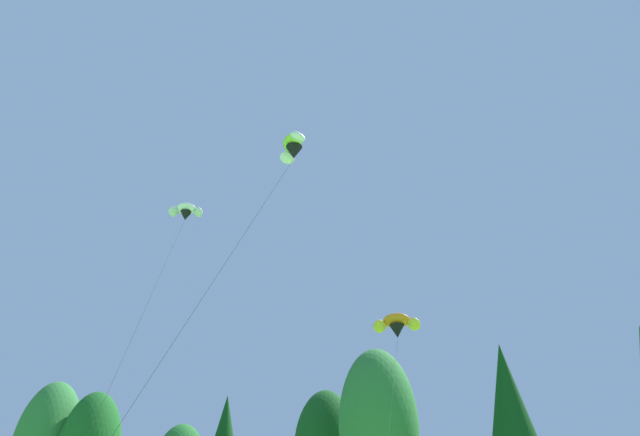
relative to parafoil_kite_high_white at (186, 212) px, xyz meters
The scene contains 5 objects.
treeline_tree_f 20.65m from the parafoil_kite_high_white, 40.72° to the left, with size 5.54×5.54×13.85m.
treeline_tree_g 26.76m from the parafoil_kite_high_white, 28.00° to the left, with size 4.59×4.59×13.60m.
parafoil_kite_high_white is the anchor object (origin of this frame).
parafoil_kite_mid_orange 18.81m from the parafoil_kite_high_white, 45.58° to the left, with size 4.64×19.22×15.93m.
parafoil_kite_far_lime_white 11.66m from the parafoil_kite_high_white, 23.90° to the right, with size 6.07×9.85×21.47m.
Camera 1 is at (9.14, 2.42, 2.16)m, focal length 30.45 mm.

